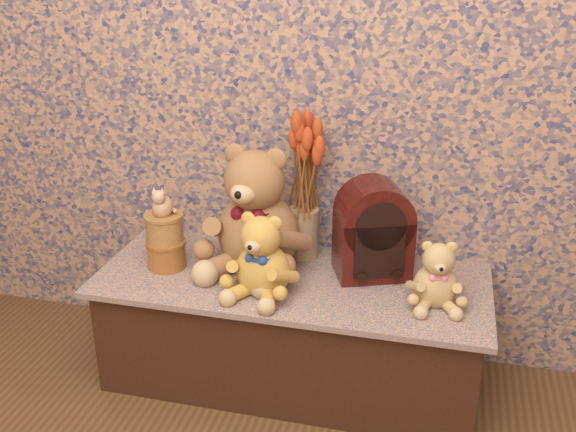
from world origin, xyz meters
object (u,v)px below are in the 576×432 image
teddy_medium (263,250)px  ceramic_vase (303,232)px  cathedral_radio (373,229)px  teddy_small (437,270)px  biscuit_tin_lower (166,254)px  teddy_large (258,203)px  cat_figurine (162,200)px

teddy_medium → ceramic_vase: 0.29m
cathedral_radio → ceramic_vase: cathedral_radio is taller
teddy_small → ceramic_vase: teddy_small is taller
teddy_small → biscuit_tin_lower: size_ratio=1.73×
teddy_large → ceramic_vase: size_ratio=2.57×
teddy_medium → cathedral_radio: 0.38m
teddy_medium → biscuit_tin_lower: (-0.37, 0.09, -0.10)m
teddy_large → ceramic_vase: teddy_large is taller
teddy_small → cathedral_radio: cathedral_radio is taller
teddy_medium → cat_figurine: size_ratio=2.62×
teddy_medium → teddy_small: (0.53, 0.06, -0.03)m
cathedral_radio → biscuit_tin_lower: bearing=168.2°
teddy_large → teddy_medium: size_ratio=1.59×
teddy_small → biscuit_tin_lower: (-0.89, 0.03, -0.07)m
teddy_medium → teddy_large: bearing=120.5°
teddy_large → ceramic_vase: bearing=47.8°
biscuit_tin_lower → ceramic_vase: bearing=24.2°
biscuit_tin_lower → cat_figurine: bearing=0.0°
ceramic_vase → cat_figurine: bearing=-155.8°
teddy_medium → teddy_small: size_ratio=1.28×
cat_figurine → teddy_small: bearing=-4.8°
biscuit_tin_lower → cat_figurine: cat_figurine is taller
cathedral_radio → biscuit_tin_lower: cathedral_radio is taller
teddy_large → teddy_small: teddy_large is taller
teddy_large → cat_figurine: size_ratio=4.18×
teddy_small → ceramic_vase: (-0.46, 0.22, -0.02)m
teddy_medium → teddy_small: 0.53m
teddy_medium → biscuit_tin_lower: teddy_medium is taller
teddy_medium → biscuit_tin_lower: size_ratio=2.22×
cat_figurine → ceramic_vase: bearing=21.2°
ceramic_vase → cat_figurine: cat_figurine is taller
teddy_medium → cat_figurine: (-0.37, 0.09, 0.10)m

